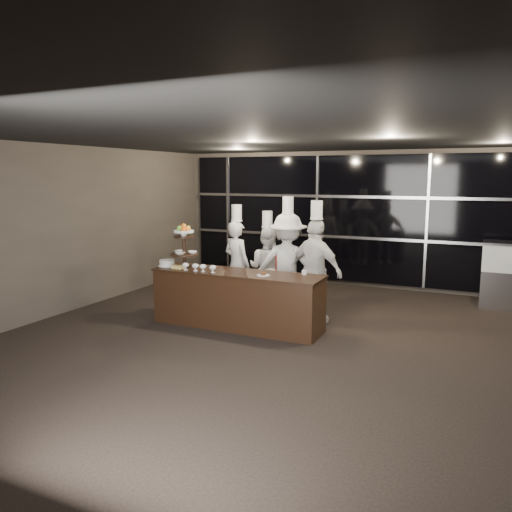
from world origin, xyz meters
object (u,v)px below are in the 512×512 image
at_px(chef_c, 287,264).
at_px(chef_b, 267,267).
at_px(chef_a, 237,263).
at_px(buffet_counter, 237,299).
at_px(display_stand, 184,243).
at_px(layer_cake, 167,263).
at_px(chef_d, 316,271).

bearing_deg(chef_c, chef_b, 154.58).
distance_m(chef_a, chef_b, 0.57).
xyz_separation_m(buffet_counter, chef_a, (-0.55, 1.06, 0.38)).
height_order(display_stand, layer_cake, display_stand).
xyz_separation_m(display_stand, chef_d, (2.07, 0.78, -0.45)).
distance_m(buffet_counter, chef_c, 1.23).
distance_m(chef_a, chef_d, 1.64).
bearing_deg(layer_cake, buffet_counter, 2.16).
xyz_separation_m(layer_cake, chef_c, (1.79, 1.09, -0.06)).
distance_m(chef_c, chef_d, 0.67).
bearing_deg(chef_c, display_stand, -144.47).
relative_size(chef_a, chef_c, 0.92).
relative_size(chef_b, chef_d, 0.89).
height_order(layer_cake, chef_b, chef_b).
distance_m(layer_cake, chef_b, 1.86).
xyz_separation_m(display_stand, layer_cake, (-0.32, -0.05, -0.37)).
xyz_separation_m(buffet_counter, chef_c, (0.46, 1.04, 0.44)).
relative_size(chef_c, chef_d, 1.02).
distance_m(buffet_counter, chef_a, 1.25).
height_order(layer_cake, chef_d, chef_d).
height_order(buffet_counter, chef_a, chef_a).
xyz_separation_m(layer_cake, chef_a, (0.78, 1.11, -0.13)).
height_order(layer_cake, chef_c, chef_c).
distance_m(chef_b, chef_c, 0.56).
distance_m(buffet_counter, chef_d, 1.39).
height_order(buffet_counter, chef_c, chef_c).
relative_size(layer_cake, chef_b, 0.16).
xyz_separation_m(chef_c, chef_d, (0.61, -0.27, -0.02)).
bearing_deg(buffet_counter, chef_d, 35.91).
height_order(buffet_counter, chef_b, chef_b).
distance_m(display_stand, chef_a, 1.25).
bearing_deg(chef_b, chef_a, -156.66).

